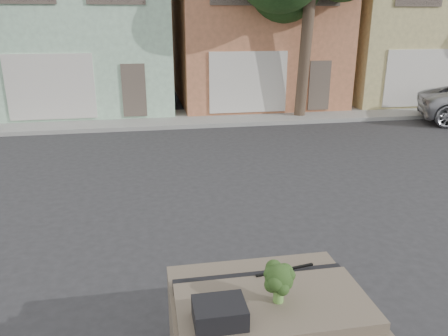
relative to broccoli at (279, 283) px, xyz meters
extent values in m
plane|color=#303033|center=(-0.04, 3.14, -1.33)|extent=(120.00, 120.00, 0.00)
cube|color=gray|center=(-0.04, 13.64, -1.25)|extent=(40.00, 3.00, 0.15)
cube|color=#ABD6B4|center=(-3.54, 17.64, 2.45)|extent=(7.20, 8.20, 7.55)
cube|color=#BA724D|center=(3.96, 17.64, 2.45)|extent=(7.20, 8.20, 7.55)
cube|color=tan|center=(11.46, 17.64, 2.45)|extent=(7.20, 8.20, 7.55)
cube|color=#1E3D18|center=(4.96, 12.94, 2.92)|extent=(4.40, 4.00, 8.50)
cube|color=black|center=(-0.62, -0.21, -0.11)|extent=(0.48, 0.38, 0.20)
cube|color=black|center=(0.24, 0.52, -0.20)|extent=(0.69, 0.15, 0.02)
cube|color=#233A16|center=(0.00, 0.00, 0.00)|extent=(0.48, 0.48, 0.41)
camera|label=1|loc=(-1.18, -3.51, 2.41)|focal=35.00mm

